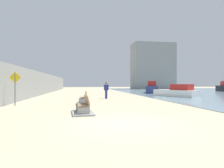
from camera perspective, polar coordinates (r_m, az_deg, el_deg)
ground_plane at (r=25.66m, az=-5.32°, el=-3.43°), size 120.00×120.00×0.00m
seawall at (r=26.24m, az=-21.90°, el=0.07°), size 0.80×64.00×3.14m
bench_near at (r=10.48m, az=-8.65°, el=-7.40°), size 1.27×2.18×0.98m
bench_far at (r=15.57m, az=-8.40°, el=-4.92°), size 1.21×2.15×0.98m
person_walking at (r=20.24m, az=-1.74°, el=-1.51°), size 0.48×0.31×1.74m
boat_distant at (r=44.76m, az=30.39°, el=-0.84°), size 2.80×4.62×7.47m
boat_mid_bay at (r=24.46m, az=18.77°, el=-2.23°), size 4.22×5.66×1.49m
boat_nearest at (r=33.14m, az=11.80°, el=-1.24°), size 4.09×6.86×1.97m
pedestrian_sign at (r=15.58m, az=-26.90°, el=-0.11°), size 0.85×0.08×2.48m
harbor_building at (r=57.55m, az=12.00°, el=5.15°), size 12.00×6.00×13.22m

